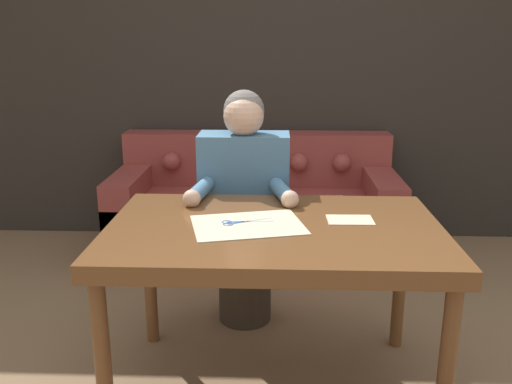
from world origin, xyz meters
The scene contains 7 objects.
wall_back centered at (0.00, 2.09, 1.30)m, with size 8.00×0.06×2.60m.
dining_table centered at (-0.12, 0.13, 0.68)m, with size 1.34×0.86×0.75m.
couch centered at (-0.25, 1.68, 0.30)m, with size 1.90×0.82×0.82m.
person centered at (-0.28, 0.73, 0.63)m, with size 0.51×0.55×1.23m.
pattern_paper_main centered at (-0.22, 0.12, 0.75)m, with size 0.49×0.41×0.00m.
pattern_paper_offcut centered at (0.19, 0.20, 0.75)m, with size 0.19×0.13×0.00m.
scissors centered at (-0.26, 0.15, 0.76)m, with size 0.21×0.11×0.01m.
Camera 1 is at (-0.12, -1.91, 1.47)m, focal length 38.00 mm.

